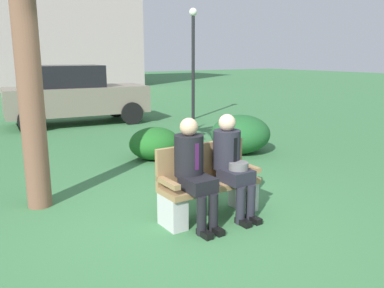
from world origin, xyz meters
TOP-DOWN VIEW (x-y plane):
  - ground_plane at (0.00, 0.00)m, footprint 80.00×80.00m
  - park_bench at (0.40, 0.06)m, footprint 1.27×0.44m
  - seated_man_left at (0.10, -0.07)m, footprint 0.34×0.72m
  - seated_man_right at (0.66, -0.07)m, footprint 0.34×0.72m
  - shrub_near_bench at (1.17, 2.88)m, footprint 0.98×0.90m
  - shrub_mid_lawn at (2.86, 2.35)m, footprint 1.24×1.14m
  - parked_car_far at (1.19, 7.64)m, footprint 4.05×2.05m
  - street_lamp at (4.51, 6.56)m, footprint 0.24×0.24m

SIDE VIEW (x-z plane):
  - ground_plane at x=0.00m, z-range 0.00..0.00m
  - shrub_near_bench at x=1.17m, z-range 0.00..0.62m
  - shrub_mid_lawn at x=2.86m, z-range 0.00..0.78m
  - park_bench at x=0.40m, z-range -0.06..0.84m
  - seated_man_right at x=0.66m, z-range 0.07..1.33m
  - seated_man_left at x=0.10m, z-range 0.08..1.34m
  - parked_car_far at x=1.19m, z-range 0.00..1.68m
  - street_lamp at x=4.51m, z-range 0.39..3.72m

